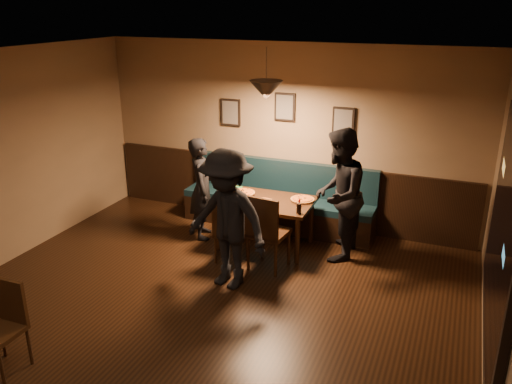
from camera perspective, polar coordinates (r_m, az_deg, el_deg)
floor at (r=5.75m, az=-9.07°, el=-15.73°), size 7.00×7.00×0.00m
ceiling at (r=4.71m, az=-10.95°, el=13.13°), size 7.00×7.00×0.00m
wall_back at (r=8.09m, az=3.18°, el=6.15°), size 6.00×0.00×6.00m
wall_right at (r=4.41m, az=25.90°, el=-8.24°), size 0.00×7.00×7.00m
wainscot at (r=8.33m, az=3.00°, el=0.08°), size 5.88×0.06×1.00m
booth_bench at (r=8.09m, az=2.36°, el=-0.52°), size 3.00×0.60×1.00m
window_frame at (r=4.82m, az=25.36°, el=-4.45°), size 0.06×2.56×1.86m
window_glass at (r=4.82m, az=25.01°, el=-4.41°), size 0.00×2.40×2.40m
picture_left at (r=8.33m, az=-2.77°, el=8.67°), size 0.32×0.04×0.42m
picture_center at (r=7.97m, az=3.17°, el=9.24°), size 0.32×0.04×0.42m
picture_right at (r=7.76m, az=9.50°, el=7.58°), size 0.32×0.04×0.42m
pendant_lamp at (r=6.96m, az=1.11°, el=11.04°), size 0.44×0.44×0.25m
dining_table at (r=7.49m, az=1.01°, el=-3.42°), size 1.34×0.88×0.71m
chair_near_left at (r=7.06m, az=-2.73°, el=-4.37°), size 0.38×0.38×0.85m
chair_near_right at (r=6.83m, az=1.41°, el=-4.26°), size 0.51×0.51×1.05m
diner_left at (r=7.70m, az=-5.90°, el=0.38°), size 0.55×0.65×1.52m
diner_right at (r=7.08m, az=8.99°, el=-0.31°), size 0.71×0.90×1.81m
diner_front at (r=6.29m, az=-3.18°, el=-3.04°), size 1.25×0.89×1.75m
pizza_a at (r=7.58m, az=-1.50°, el=-0.08°), size 0.47×0.47×0.04m
pizza_b at (r=7.20m, az=0.62°, el=-1.19°), size 0.44×0.44×0.04m
pizza_c at (r=7.36m, az=5.08°, el=-0.80°), size 0.38×0.38×0.04m
soda_glass at (r=6.90m, az=4.69°, el=-1.79°), size 0.08×0.08×0.14m
tabasco_bottle at (r=7.14m, az=4.75°, el=-1.13°), size 0.03×0.03×0.12m
napkin_a at (r=7.83m, az=-2.18°, el=0.44°), size 0.18×0.18×0.01m
napkin_b at (r=7.32m, az=-4.13°, el=-1.00°), size 0.18×0.18×0.01m
cutlery_set at (r=7.05m, az=0.25°, el=-1.80°), size 0.19×0.02×0.00m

